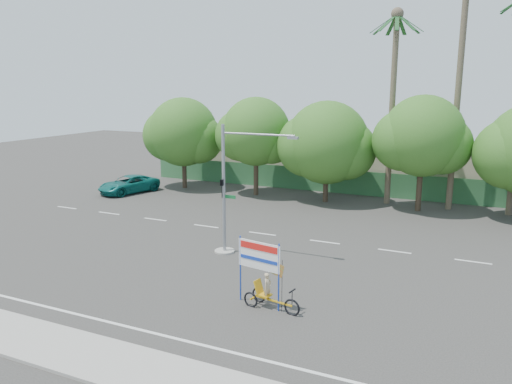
% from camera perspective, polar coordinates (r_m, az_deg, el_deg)
% --- Properties ---
extents(ground, '(120.00, 120.00, 0.00)m').
position_cam_1_polar(ground, '(23.29, -2.80, -10.62)').
color(ground, '#33302D').
rests_on(ground, ground).
extents(sidewalk_near, '(50.00, 2.40, 0.12)m').
position_cam_1_polar(sidewalk_near, '(17.66, -14.67, -18.73)').
color(sidewalk_near, gray).
rests_on(sidewalk_near, ground).
extents(fence, '(38.00, 0.08, 2.00)m').
position_cam_1_polar(fence, '(42.49, 10.61, 1.10)').
color(fence, '#336B3D').
rests_on(fence, ground).
extents(building_left, '(12.00, 8.00, 4.00)m').
position_cam_1_polar(building_left, '(49.74, 0.69, 4.08)').
color(building_left, beige).
rests_on(building_left, ground).
extents(building_right, '(14.00, 8.00, 3.60)m').
position_cam_1_polar(building_right, '(45.65, 21.84, 2.21)').
color(building_right, beige).
rests_on(building_right, ground).
extents(tree_far_left, '(7.14, 6.00, 7.96)m').
position_cam_1_polar(tree_far_left, '(44.32, -8.37, 6.55)').
color(tree_far_left, '#473828').
rests_on(tree_far_left, ground).
extents(tree_left, '(6.66, 5.60, 8.07)m').
position_cam_1_polar(tree_left, '(40.93, -0.06, 6.64)').
color(tree_left, '#473828').
rests_on(tree_left, ground).
extents(tree_center, '(7.62, 6.40, 7.85)m').
position_cam_1_polar(tree_center, '(38.90, 8.03, 5.35)').
color(tree_center, '#473828').
rests_on(tree_center, ground).
extents(tree_right, '(6.90, 5.80, 8.36)m').
position_cam_1_polar(tree_right, '(37.44, 18.44, 5.77)').
color(tree_right, '#473828').
rests_on(tree_right, ground).
extents(palm_tall, '(3.73, 3.79, 17.45)m').
position_cam_1_polar(palm_tall, '(38.61, 22.33, 13.45)').
color(palm_tall, '#70604C').
rests_on(palm_tall, ground).
extents(palm_short, '(3.73, 3.79, 14.45)m').
position_cam_1_polar(palm_short, '(39.07, 15.41, 11.53)').
color(palm_short, '#70604C').
rests_on(palm_short, ground).
extents(traffic_signal, '(4.72, 1.10, 7.00)m').
position_cam_1_polar(traffic_signal, '(26.72, -3.13, -1.03)').
color(traffic_signal, gray).
rests_on(traffic_signal, ground).
extents(trike_billboard, '(2.92, 0.95, 2.91)m').
position_cam_1_polar(trike_billboard, '(20.74, 1.00, -10.06)').
color(trike_billboard, black).
rests_on(trike_billboard, ground).
extents(pickup_truck, '(3.87, 5.70, 1.45)m').
position_cam_1_polar(pickup_truck, '(43.67, -14.34, 0.86)').
color(pickup_truck, '#0E635C').
rests_on(pickup_truck, ground).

